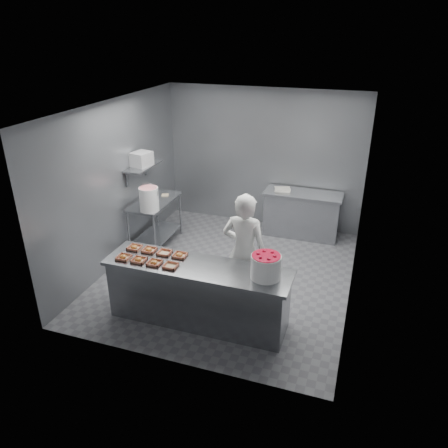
# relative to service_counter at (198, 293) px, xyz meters

# --- Properties ---
(floor) EXTENTS (4.50, 4.50, 0.00)m
(floor) POSITION_rel_service_counter_xyz_m (0.00, 1.35, -0.45)
(floor) COLOR #4C4C51
(floor) RESTS_ON ground
(ceiling) EXTENTS (4.50, 4.50, 0.00)m
(ceiling) POSITION_rel_service_counter_xyz_m (0.00, 1.35, 2.35)
(ceiling) COLOR white
(ceiling) RESTS_ON wall_back
(wall_back) EXTENTS (4.00, 0.04, 2.80)m
(wall_back) POSITION_rel_service_counter_xyz_m (0.00, 3.60, 0.95)
(wall_back) COLOR slate
(wall_back) RESTS_ON ground
(wall_left) EXTENTS (0.04, 4.50, 2.80)m
(wall_left) POSITION_rel_service_counter_xyz_m (-2.00, 1.35, 0.95)
(wall_left) COLOR slate
(wall_left) RESTS_ON ground
(wall_right) EXTENTS (0.04, 4.50, 2.80)m
(wall_right) POSITION_rel_service_counter_xyz_m (2.00, 1.35, 0.95)
(wall_right) COLOR slate
(wall_right) RESTS_ON ground
(service_counter) EXTENTS (2.60, 0.70, 0.90)m
(service_counter) POSITION_rel_service_counter_xyz_m (0.00, 0.00, 0.00)
(service_counter) COLOR slate
(service_counter) RESTS_ON ground
(prep_table) EXTENTS (0.60, 1.20, 0.90)m
(prep_table) POSITION_rel_service_counter_xyz_m (-1.65, 1.95, 0.14)
(prep_table) COLOR slate
(prep_table) RESTS_ON ground
(back_counter) EXTENTS (1.50, 0.60, 0.90)m
(back_counter) POSITION_rel_service_counter_xyz_m (0.90, 3.25, -0.00)
(back_counter) COLOR slate
(back_counter) RESTS_ON ground
(wall_shelf) EXTENTS (0.35, 0.90, 0.03)m
(wall_shelf) POSITION_rel_service_counter_xyz_m (-1.82, 1.95, 1.10)
(wall_shelf) COLOR slate
(wall_shelf) RESTS_ON wall_left
(tray_0) EXTENTS (0.19, 0.18, 0.06)m
(tray_0) POSITION_rel_service_counter_xyz_m (-1.05, -0.15, 0.47)
(tray_0) COLOR tan
(tray_0) RESTS_ON service_counter
(tray_1) EXTENTS (0.19, 0.18, 0.06)m
(tray_1) POSITION_rel_service_counter_xyz_m (-0.81, -0.15, 0.47)
(tray_1) COLOR tan
(tray_1) RESTS_ON service_counter
(tray_2) EXTENTS (0.19, 0.18, 0.06)m
(tray_2) POSITION_rel_service_counter_xyz_m (-0.57, -0.15, 0.47)
(tray_2) COLOR tan
(tray_2) RESTS_ON service_counter
(tray_3) EXTENTS (0.19, 0.18, 0.04)m
(tray_3) POSITION_rel_service_counter_xyz_m (-0.33, -0.15, 0.47)
(tray_3) COLOR tan
(tray_3) RESTS_ON service_counter
(tray_4) EXTENTS (0.19, 0.18, 0.06)m
(tray_4) POSITION_rel_service_counter_xyz_m (-1.05, 0.15, 0.47)
(tray_4) COLOR tan
(tray_4) RESTS_ON service_counter
(tray_5) EXTENTS (0.19, 0.18, 0.06)m
(tray_5) POSITION_rel_service_counter_xyz_m (-0.81, 0.15, 0.47)
(tray_5) COLOR tan
(tray_5) RESTS_ON service_counter
(tray_6) EXTENTS (0.19, 0.18, 0.04)m
(tray_6) POSITION_rel_service_counter_xyz_m (-0.57, 0.15, 0.47)
(tray_6) COLOR tan
(tray_6) RESTS_ON service_counter
(tray_7) EXTENTS (0.19, 0.18, 0.06)m
(tray_7) POSITION_rel_service_counter_xyz_m (-0.33, 0.15, 0.47)
(tray_7) COLOR tan
(tray_7) RESTS_ON service_counter
(worker) EXTENTS (0.66, 0.44, 1.79)m
(worker) POSITION_rel_service_counter_xyz_m (0.49, 0.60, 0.44)
(worker) COLOR white
(worker) RESTS_ON ground
(strawberry_tub) EXTENTS (0.39, 0.39, 0.32)m
(strawberry_tub) POSITION_rel_service_counter_xyz_m (0.95, 0.01, 0.62)
(strawberry_tub) COLOR white
(strawberry_tub) RESTS_ON service_counter
(glaze_bucket) EXTENTS (0.35, 0.33, 0.51)m
(glaze_bucket) POSITION_rel_service_counter_xyz_m (-1.51, 1.51, 0.67)
(glaze_bucket) COLOR white
(glaze_bucket) RESTS_ON prep_table
(bucket_lid) EXTENTS (0.30, 0.30, 0.02)m
(bucket_lid) POSITION_rel_service_counter_xyz_m (-1.68, 1.89, 0.46)
(bucket_lid) COLOR white
(bucket_lid) RESTS_ON prep_table
(rag) EXTENTS (0.16, 0.15, 0.02)m
(rag) POSITION_rel_service_counter_xyz_m (-1.58, 2.26, 0.46)
(rag) COLOR #CCB28C
(rag) RESTS_ON prep_table
(appliance) EXTENTS (0.36, 0.39, 0.25)m
(appliance) POSITION_rel_service_counter_xyz_m (-1.82, 1.91, 1.24)
(appliance) COLOR gray
(appliance) RESTS_ON wall_shelf
(paper_stack) EXTENTS (0.34, 0.28, 0.05)m
(paper_stack) POSITION_rel_service_counter_xyz_m (0.49, 3.25, 0.47)
(paper_stack) COLOR silver
(paper_stack) RESTS_ON back_counter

